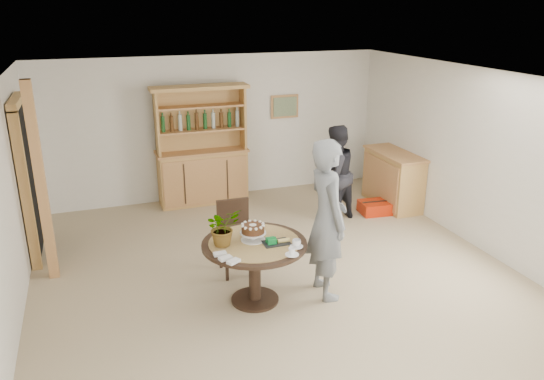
{
  "coord_description": "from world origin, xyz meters",
  "views": [
    {
      "loc": [
        -2.07,
        -5.43,
        3.31
      ],
      "look_at": [
        0.05,
        0.6,
        1.05
      ],
      "focal_mm": 35.0,
      "sensor_mm": 36.0,
      "label": 1
    }
  ],
  "objects": [
    {
      "name": "coffee_cup_b",
      "position": [
        -0.17,
        -0.67,
        0.79
      ],
      "size": [
        0.15,
        0.15,
        0.08
      ],
      "color": "white",
      "rests_on": "dining_table"
    },
    {
      "name": "gift_tray",
      "position": [
        -0.24,
        -0.34,
        0.79
      ],
      "size": [
        0.3,
        0.2,
        0.08
      ],
      "color": "black",
      "rests_on": "dining_table"
    },
    {
      "name": "napkins",
      "position": [
        -0.86,
        -0.53,
        0.77
      ],
      "size": [
        0.24,
        0.33,
        0.03
      ],
      "color": "white",
      "rests_on": "dining_table"
    },
    {
      "name": "hutch",
      "position": [
        -0.3,
        3.24,
        0.69
      ],
      "size": [
        1.62,
        0.54,
        2.04
      ],
      "color": "tan",
      "rests_on": "ground"
    },
    {
      "name": "flower_vase",
      "position": [
        -0.8,
        -0.17,
        0.97
      ],
      "size": [
        0.47,
        0.44,
        0.42
      ],
      "primitive_type": "imported",
      "rotation": [
        0.0,
        0.0,
        0.35
      ],
      "color": "#3F7233",
      "rests_on": "dining_table"
    },
    {
      "name": "doorway",
      "position": [
        -2.93,
        2.0,
        1.11
      ],
      "size": [
        0.13,
        1.1,
        2.18
      ],
      "color": "black",
      "rests_on": "ground"
    },
    {
      "name": "teen_boy",
      "position": [
        0.4,
        -0.32,
        0.96
      ],
      "size": [
        0.49,
        0.72,
        1.91
      ],
      "primitive_type": "imported",
      "rotation": [
        0.0,
        0.0,
        1.53
      ],
      "color": "slate",
      "rests_on": "ground"
    },
    {
      "name": "red_suitcase",
      "position": [
        2.33,
        1.74,
        0.1
      ],
      "size": [
        0.64,
        0.46,
        0.21
      ],
      "rotation": [
        0.0,
        0.0,
        -0.1
      ],
      "color": "red",
      "rests_on": "ground"
    },
    {
      "name": "dining_chair",
      "position": [
        -0.45,
        0.61,
        0.54
      ],
      "size": [
        0.43,
        0.43,
        0.95
      ],
      "rotation": [
        0.0,
        0.0,
        -0.03
      ],
      "color": "black",
      "rests_on": "ground"
    },
    {
      "name": "room_shell",
      "position": [
        0.0,
        0.01,
        1.74
      ],
      "size": [
        6.04,
        7.04,
        2.52
      ],
      "color": "white",
      "rests_on": "ground"
    },
    {
      "name": "dining_table",
      "position": [
        -0.45,
        -0.22,
        0.6
      ],
      "size": [
        1.2,
        1.2,
        0.76
      ],
      "color": "black",
      "rests_on": "ground"
    },
    {
      "name": "pine_post",
      "position": [
        -2.7,
        1.2,
        1.25
      ],
      "size": [
        0.12,
        0.12,
        2.5
      ],
      "primitive_type": "cube",
      "color": "tan",
      "rests_on": "ground"
    },
    {
      "name": "birthday_cake",
      "position": [
        -0.45,
        -0.17,
        0.88
      ],
      "size": [
        0.3,
        0.3,
        0.2
      ],
      "color": "white",
      "rests_on": "dining_table"
    },
    {
      "name": "ground",
      "position": [
        0.0,
        0.0,
        0.0
      ],
      "size": [
        7.0,
        7.0,
        0.0
      ],
      "primitive_type": "plane",
      "color": "tan",
      "rests_on": "ground"
    },
    {
      "name": "coffee_cup_a",
      "position": [
        -0.05,
        -0.5,
        0.8
      ],
      "size": [
        0.15,
        0.15,
        0.09
      ],
      "color": "white",
      "rests_on": "dining_table"
    },
    {
      "name": "sideboard",
      "position": [
        2.74,
        2.0,
        0.47
      ],
      "size": [
        0.54,
        1.26,
        0.94
      ],
      "color": "tan",
      "rests_on": "ground"
    },
    {
      "name": "adult_person",
      "position": [
        1.5,
        1.74,
        0.77
      ],
      "size": [
        0.92,
        0.83,
        1.55
      ],
      "primitive_type": "imported",
      "rotation": [
        0.0,
        0.0,
        3.53
      ],
      "color": "black",
      "rests_on": "ground"
    }
  ]
}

